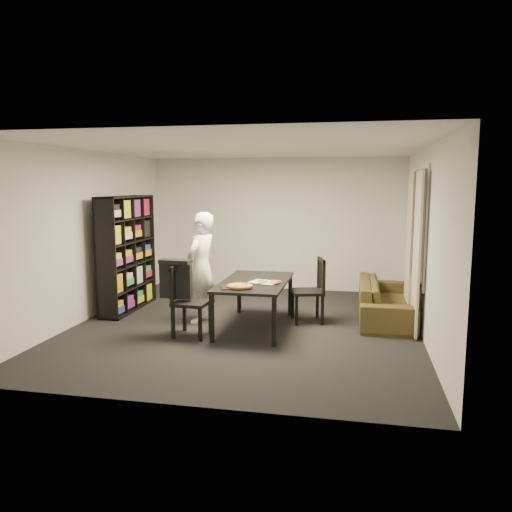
% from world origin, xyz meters
% --- Properties ---
extents(room, '(5.01, 5.51, 2.61)m').
position_xyz_m(room, '(0.00, 0.00, 1.30)').
color(room, black).
rests_on(room, ground).
extents(window_pane, '(0.02, 1.40, 1.60)m').
position_xyz_m(window_pane, '(2.48, 0.60, 1.50)').
color(window_pane, black).
rests_on(window_pane, room).
extents(window_frame, '(0.03, 1.52, 1.72)m').
position_xyz_m(window_frame, '(2.48, 0.60, 1.50)').
color(window_frame, white).
rests_on(window_frame, room).
extents(curtain_left, '(0.03, 0.70, 2.25)m').
position_xyz_m(curtain_left, '(2.40, 0.08, 1.15)').
color(curtain_left, beige).
rests_on(curtain_left, room).
extents(curtain_right, '(0.03, 0.70, 2.25)m').
position_xyz_m(curtain_right, '(2.40, 1.12, 1.15)').
color(curtain_right, beige).
rests_on(curtain_right, room).
extents(bookshelf, '(0.35, 1.50, 1.90)m').
position_xyz_m(bookshelf, '(-2.16, 0.60, 0.95)').
color(bookshelf, black).
rests_on(bookshelf, room).
extents(dining_table, '(0.93, 1.68, 0.70)m').
position_xyz_m(dining_table, '(0.15, -0.06, 0.64)').
color(dining_table, black).
rests_on(dining_table, room).
extents(chair_left, '(0.49, 0.49, 0.99)m').
position_xyz_m(chair_left, '(-0.72, -0.61, 0.56)').
color(chair_left, black).
rests_on(chair_left, room).
extents(chair_right, '(0.56, 0.56, 0.98)m').
position_xyz_m(chair_right, '(0.96, 0.44, 0.56)').
color(chair_right, black).
rests_on(chair_right, room).
extents(draped_jacket, '(0.46, 0.22, 0.55)m').
position_xyz_m(draped_jacket, '(-0.85, -0.61, 0.82)').
color(draped_jacket, black).
rests_on(draped_jacket, chair_left).
extents(person, '(0.55, 0.70, 1.68)m').
position_xyz_m(person, '(-0.71, 0.10, 0.84)').
color(person, white).
rests_on(person, room).
extents(baking_tray, '(0.48, 0.43, 0.01)m').
position_xyz_m(baking_tray, '(-0.01, -0.56, 0.70)').
color(baking_tray, black).
rests_on(baking_tray, dining_table).
extents(pepperoni_pizza, '(0.35, 0.35, 0.03)m').
position_xyz_m(pepperoni_pizza, '(0.05, -0.57, 0.72)').
color(pepperoni_pizza, olive).
rests_on(pepperoni_pizza, dining_table).
extents(kitchen_towel, '(0.48, 0.41, 0.01)m').
position_xyz_m(kitchen_towel, '(0.31, -0.14, 0.70)').
color(kitchen_towel, silver).
rests_on(kitchen_towel, dining_table).
extents(pizza_slices, '(0.46, 0.42, 0.01)m').
position_xyz_m(pizza_slices, '(0.37, -0.15, 0.71)').
color(pizza_slices, gold).
rests_on(pizza_slices, dining_table).
extents(sofa, '(0.80, 2.05, 0.60)m').
position_xyz_m(sofa, '(2.06, 0.85, 0.30)').
color(sofa, '#403919').
rests_on(sofa, room).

